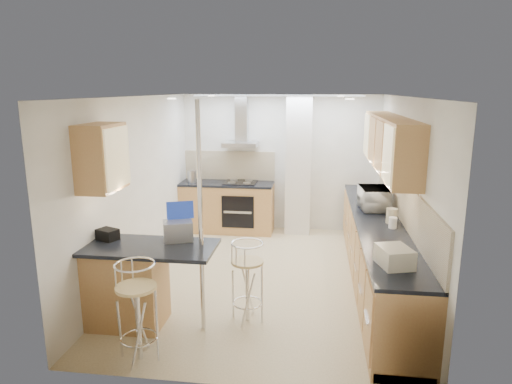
# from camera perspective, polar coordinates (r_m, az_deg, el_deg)

# --- Properties ---
(ground) EXTENTS (4.80, 4.80, 0.00)m
(ground) POSITION_cam_1_polar(r_m,az_deg,el_deg) (6.52, 1.19, -10.72)
(ground) COLOR tan
(ground) RESTS_ON ground
(room_shell) EXTENTS (3.64, 4.84, 2.51)m
(room_shell) POSITION_cam_1_polar(r_m,az_deg,el_deg) (6.41, 4.51, 3.26)
(room_shell) COLOR silver
(room_shell) RESTS_ON ground
(right_counter) EXTENTS (0.63, 4.40, 0.92)m
(right_counter) POSITION_cam_1_polar(r_m,az_deg,el_deg) (6.37, 14.86, -7.27)
(right_counter) COLOR #BD814B
(right_counter) RESTS_ON ground
(back_counter) EXTENTS (1.70, 0.63, 0.92)m
(back_counter) POSITION_cam_1_polar(r_m,az_deg,el_deg) (8.47, -3.61, -1.84)
(back_counter) COLOR #BD814B
(back_counter) RESTS_ON ground
(peninsula) EXTENTS (1.47, 0.72, 0.94)m
(peninsula) POSITION_cam_1_polar(r_m,az_deg,el_deg) (5.27, -13.10, -11.32)
(peninsula) COLOR #BD814B
(peninsula) RESTS_ON ground
(microwave) EXTENTS (0.44, 0.60, 0.31)m
(microwave) POSITION_cam_1_polar(r_m,az_deg,el_deg) (6.69, 14.56, -0.79)
(microwave) COLOR white
(microwave) RESTS_ON right_counter
(laptop) EXTENTS (0.38, 0.34, 0.22)m
(laptop) POSITION_cam_1_polar(r_m,az_deg,el_deg) (5.18, -9.73, -4.80)
(laptop) COLOR gray
(laptop) RESTS_ON peninsula
(bag) EXTENTS (0.27, 0.24, 0.12)m
(bag) POSITION_cam_1_polar(r_m,az_deg,el_deg) (5.41, -18.06, -5.06)
(bag) COLOR black
(bag) RESTS_ON peninsula
(bar_stool_near) EXTENTS (0.54, 0.54, 1.01)m
(bar_stool_near) POSITION_cam_1_polar(r_m,az_deg,el_deg) (4.68, -14.59, -14.27)
(bar_stool_near) COLOR #DBBD76
(bar_stool_near) RESTS_ON ground
(bar_stool_end) EXTENTS (0.54, 0.54, 0.95)m
(bar_stool_end) POSITION_cam_1_polar(r_m,az_deg,el_deg) (5.25, -1.08, -11.13)
(bar_stool_end) COLOR #DBBD76
(bar_stool_end) RESTS_ON ground
(jar_a) EXTENTS (0.12, 0.12, 0.20)m
(jar_a) POSITION_cam_1_polar(r_m,az_deg,el_deg) (7.09, 13.92, -0.46)
(jar_a) COLOR beige
(jar_a) RESTS_ON right_counter
(jar_b) EXTENTS (0.14, 0.14, 0.16)m
(jar_b) POSITION_cam_1_polar(r_m,az_deg,el_deg) (6.88, 15.29, -1.09)
(jar_b) COLOR beige
(jar_b) RESTS_ON right_counter
(jar_c) EXTENTS (0.17, 0.17, 0.19)m
(jar_c) POSITION_cam_1_polar(r_m,az_deg,el_deg) (6.08, 16.59, -2.86)
(jar_c) COLOR #ACA78A
(jar_c) RESTS_ON right_counter
(jar_d) EXTENTS (0.11, 0.11, 0.14)m
(jar_d) POSITION_cam_1_polar(r_m,az_deg,el_deg) (5.87, 16.73, -3.70)
(jar_d) COLOR white
(jar_d) RESTS_ON right_counter
(bread_bin) EXTENTS (0.37, 0.42, 0.19)m
(bread_bin) POSITION_cam_1_polar(r_m,az_deg,el_deg) (4.65, 16.92, -7.73)
(bread_bin) COLOR beige
(bread_bin) RESTS_ON right_counter
(kettle) EXTENTS (0.16, 0.16, 0.22)m
(kettle) POSITION_cam_1_polar(r_m,az_deg,el_deg) (8.44, -8.02, 1.95)
(kettle) COLOR #AFB2B4
(kettle) RESTS_ON back_counter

